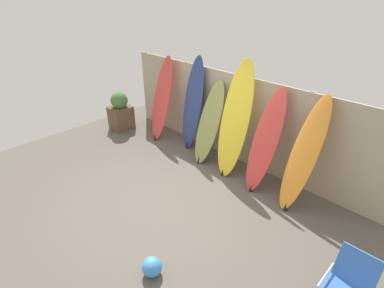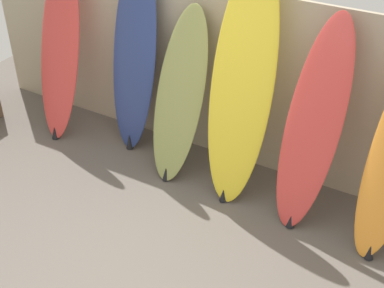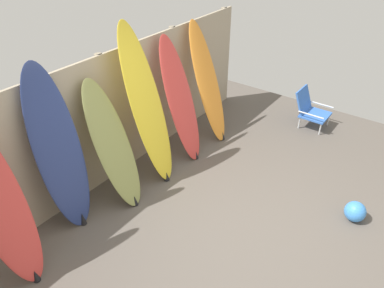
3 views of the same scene
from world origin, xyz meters
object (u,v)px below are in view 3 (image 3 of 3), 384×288
at_px(surfboard_orange_5, 208,83).
at_px(beach_chair, 310,108).
at_px(surfboard_olive_2, 113,147).
at_px(beach_ball, 355,211).
at_px(surfboard_red_4, 181,101).
at_px(surfboard_navy_1, 59,152).
at_px(surfboard_yellow_3, 147,107).

distance_m(surfboard_orange_5, beach_chair, 1.93).
bearing_deg(surfboard_olive_2, beach_ball, -61.83).
distance_m(surfboard_red_4, surfboard_orange_5, 0.71).
height_order(surfboard_navy_1, surfboard_olive_2, surfboard_navy_1).
bearing_deg(surfboard_olive_2, surfboard_orange_5, -0.61).
bearing_deg(beach_chair, surfboard_yellow_3, 171.24).
xyz_separation_m(surfboard_orange_5, beach_ball, (-0.61, -2.65, -0.80)).
xyz_separation_m(surfboard_yellow_3, surfboard_red_4, (0.68, -0.02, -0.18)).
relative_size(beach_chair, beach_ball, 2.50).
bearing_deg(surfboard_olive_2, surfboard_navy_1, 164.70).
height_order(beach_chair, beach_ball, beach_chair).
bearing_deg(surfboard_orange_5, beach_ball, -102.87).
bearing_deg(surfboard_navy_1, surfboard_olive_2, -15.30).
relative_size(surfboard_navy_1, beach_chair, 3.13).
bearing_deg(surfboard_yellow_3, beach_ball, -73.55).
bearing_deg(surfboard_red_4, surfboard_olive_2, 178.85).
bearing_deg(beach_ball, beach_chair, 35.65).
distance_m(surfboard_olive_2, surfboard_yellow_3, 0.70).
distance_m(surfboard_navy_1, surfboard_orange_5, 2.68).
relative_size(surfboard_orange_5, beach_chair, 2.89).
height_order(surfboard_olive_2, beach_ball, surfboard_olive_2).
height_order(surfboard_orange_5, beach_chair, surfboard_orange_5).
distance_m(beach_chair, beach_ball, 2.37).
bearing_deg(surfboard_red_4, beach_chair, -32.19).
bearing_deg(surfboard_red_4, beach_ball, -87.74).
distance_m(surfboard_red_4, beach_chair, 2.46).
bearing_deg(surfboard_yellow_3, beach_chair, -25.57).
distance_m(surfboard_navy_1, surfboard_red_4, 1.97).
distance_m(surfboard_yellow_3, beach_chair, 3.09).
bearing_deg(surfboard_red_4, surfboard_orange_5, 0.42).
xyz_separation_m(surfboard_yellow_3, surfboard_orange_5, (1.39, -0.02, -0.16)).
relative_size(surfboard_olive_2, surfboard_orange_5, 0.88).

